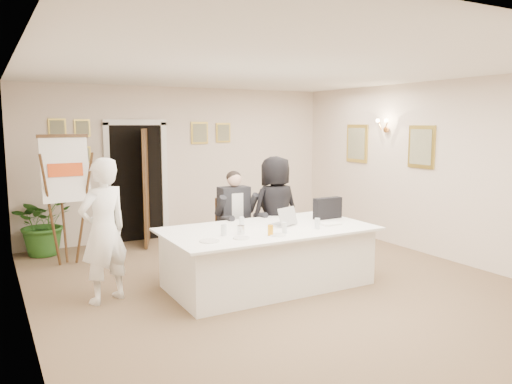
{
  "coord_description": "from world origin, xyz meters",
  "views": [
    {
      "loc": [
        -3.33,
        -5.45,
        2.13
      ],
      "look_at": [
        -0.0,
        0.6,
        1.18
      ],
      "focal_mm": 35.0,
      "sensor_mm": 36.0,
      "label": 1
    }
  ],
  "objects_px": {
    "conference_table": "(268,256)",
    "standing_woman": "(275,211)",
    "paper_stack": "(330,224)",
    "standing_man": "(104,231)",
    "oj_glass": "(270,230)",
    "potted_palm": "(43,222)",
    "seated_man": "(235,218)",
    "laptop": "(283,215)",
    "laptop_bag": "(328,208)",
    "flip_chart": "(66,207)",
    "steel_jug": "(241,230)"
  },
  "relations": [
    {
      "from": "conference_table",
      "to": "standing_woman",
      "type": "relative_size",
      "value": 1.66
    },
    {
      "from": "conference_table",
      "to": "paper_stack",
      "type": "bearing_deg",
      "value": -15.17
    },
    {
      "from": "standing_man",
      "to": "oj_glass",
      "type": "xyz_separation_m",
      "value": [
        1.82,
        -0.82,
        -0.03
      ]
    },
    {
      "from": "potted_palm",
      "to": "oj_glass",
      "type": "bearing_deg",
      "value": -57.71
    },
    {
      "from": "seated_man",
      "to": "standing_woman",
      "type": "height_order",
      "value": "standing_woman"
    },
    {
      "from": "standing_woman",
      "to": "laptop",
      "type": "height_order",
      "value": "standing_woman"
    },
    {
      "from": "paper_stack",
      "to": "oj_glass",
      "type": "height_order",
      "value": "oj_glass"
    },
    {
      "from": "laptop_bag",
      "to": "standing_man",
      "type": "bearing_deg",
      "value": 174.29
    },
    {
      "from": "seated_man",
      "to": "flip_chart",
      "type": "distance_m",
      "value": 2.54
    },
    {
      "from": "standing_man",
      "to": "paper_stack",
      "type": "bearing_deg",
      "value": 144.39
    },
    {
      "from": "steel_jug",
      "to": "flip_chart",
      "type": "bearing_deg",
      "value": 124.89
    },
    {
      "from": "potted_palm",
      "to": "paper_stack",
      "type": "height_order",
      "value": "potted_palm"
    },
    {
      "from": "laptop_bag",
      "to": "oj_glass",
      "type": "relative_size",
      "value": 3.33
    },
    {
      "from": "laptop",
      "to": "laptop_bag",
      "type": "xyz_separation_m",
      "value": [
        0.8,
        0.07,
        0.01
      ]
    },
    {
      "from": "flip_chart",
      "to": "steel_jug",
      "type": "relative_size",
      "value": 17.57
    },
    {
      "from": "conference_table",
      "to": "paper_stack",
      "type": "xyz_separation_m",
      "value": [
        0.84,
        -0.23,
        0.4
      ]
    },
    {
      "from": "potted_palm",
      "to": "laptop_bag",
      "type": "height_order",
      "value": "potted_palm"
    },
    {
      "from": "paper_stack",
      "to": "standing_woman",
      "type": "bearing_deg",
      "value": 102.51
    },
    {
      "from": "flip_chart",
      "to": "laptop_bag",
      "type": "height_order",
      "value": "flip_chart"
    },
    {
      "from": "flip_chart",
      "to": "seated_man",
      "type": "bearing_deg",
      "value": -28.2
    },
    {
      "from": "laptop",
      "to": "oj_glass",
      "type": "height_order",
      "value": "laptop"
    },
    {
      "from": "standing_man",
      "to": "standing_woman",
      "type": "relative_size",
      "value": 1.05
    },
    {
      "from": "flip_chart",
      "to": "potted_palm",
      "type": "xyz_separation_m",
      "value": [
        -0.25,
        0.86,
        -0.35
      ]
    },
    {
      "from": "standing_woman",
      "to": "paper_stack",
      "type": "height_order",
      "value": "standing_woman"
    },
    {
      "from": "conference_table",
      "to": "laptop",
      "type": "xyz_separation_m",
      "value": [
        0.28,
        0.08,
        0.52
      ]
    },
    {
      "from": "conference_table",
      "to": "seated_man",
      "type": "height_order",
      "value": "seated_man"
    },
    {
      "from": "laptop",
      "to": "steel_jug",
      "type": "bearing_deg",
      "value": 178.3
    },
    {
      "from": "seated_man",
      "to": "potted_palm",
      "type": "height_order",
      "value": "seated_man"
    },
    {
      "from": "seated_man",
      "to": "laptop",
      "type": "xyz_separation_m",
      "value": [
        0.22,
        -0.98,
        0.19
      ]
    },
    {
      "from": "steel_jug",
      "to": "laptop",
      "type": "bearing_deg",
      "value": 17.97
    },
    {
      "from": "flip_chart",
      "to": "paper_stack",
      "type": "height_order",
      "value": "flip_chart"
    },
    {
      "from": "seated_man",
      "to": "steel_jug",
      "type": "height_order",
      "value": "seated_man"
    },
    {
      "from": "oj_glass",
      "to": "steel_jug",
      "type": "relative_size",
      "value": 1.18
    },
    {
      "from": "oj_glass",
      "to": "laptop_bag",
      "type": "bearing_deg",
      "value": 23.21
    },
    {
      "from": "standing_woman",
      "to": "flip_chart",
      "type": "bearing_deg",
      "value": -30.61
    },
    {
      "from": "paper_stack",
      "to": "steel_jug",
      "type": "bearing_deg",
      "value": 177.43
    },
    {
      "from": "laptop_bag",
      "to": "paper_stack",
      "type": "height_order",
      "value": "laptop_bag"
    },
    {
      "from": "standing_woman",
      "to": "potted_palm",
      "type": "xyz_separation_m",
      "value": [
        -3.03,
        2.3,
        -0.28
      ]
    },
    {
      "from": "potted_palm",
      "to": "laptop_bag",
      "type": "bearing_deg",
      "value": -40.43
    },
    {
      "from": "standing_woman",
      "to": "laptop_bag",
      "type": "distance_m",
      "value": 0.83
    },
    {
      "from": "oj_glass",
      "to": "standing_man",
      "type": "bearing_deg",
      "value": 155.65
    },
    {
      "from": "potted_palm",
      "to": "steel_jug",
      "type": "distance_m",
      "value": 3.83
    },
    {
      "from": "seated_man",
      "to": "laptop",
      "type": "relative_size",
      "value": 4.06
    },
    {
      "from": "laptop_bag",
      "to": "steel_jug",
      "type": "relative_size",
      "value": 3.94
    },
    {
      "from": "laptop_bag",
      "to": "standing_woman",
      "type": "bearing_deg",
      "value": 123.77
    },
    {
      "from": "potted_palm",
      "to": "steel_jug",
      "type": "xyz_separation_m",
      "value": [
        1.94,
        -3.29,
        0.28
      ]
    },
    {
      "from": "standing_man",
      "to": "laptop",
      "type": "xyz_separation_m",
      "value": [
        2.29,
        -0.34,
        0.05
      ]
    },
    {
      "from": "standing_woman",
      "to": "paper_stack",
      "type": "distance_m",
      "value": 1.08
    },
    {
      "from": "laptop",
      "to": "oj_glass",
      "type": "distance_m",
      "value": 0.68
    },
    {
      "from": "potted_palm",
      "to": "oj_glass",
      "type": "relative_size",
      "value": 8.39
    }
  ]
}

